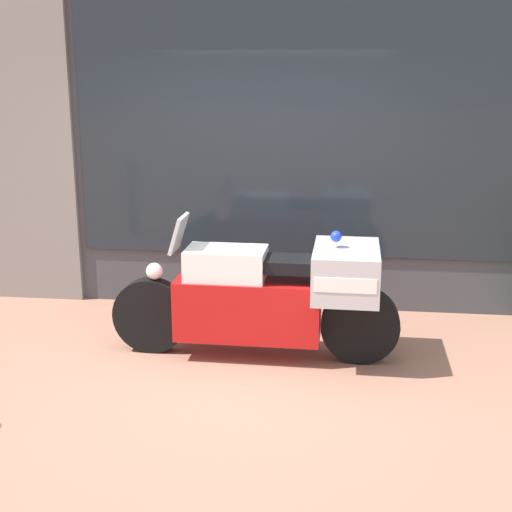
# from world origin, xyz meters

# --- Properties ---
(ground_plane) EXTENTS (60.00, 60.00, 0.00)m
(ground_plane) POSITION_xyz_m (0.00, 0.00, 0.00)
(ground_plane) COLOR #9E6B56
(shop_building) EXTENTS (5.57, 0.55, 3.44)m
(shop_building) POSITION_xyz_m (-0.40, 2.00, 1.73)
(shop_building) COLOR #424247
(shop_building) RESTS_ON ground
(window_display) EXTENTS (4.21, 0.30, 1.84)m
(window_display) POSITION_xyz_m (0.38, 2.03, 0.45)
(window_display) COLOR slate
(window_display) RESTS_ON ground
(paramedic_motorcycle) EXTENTS (2.39, 0.81, 1.19)m
(paramedic_motorcycle) POSITION_xyz_m (0.25, 0.51, 0.56)
(paramedic_motorcycle) COLOR black
(paramedic_motorcycle) RESTS_ON ground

